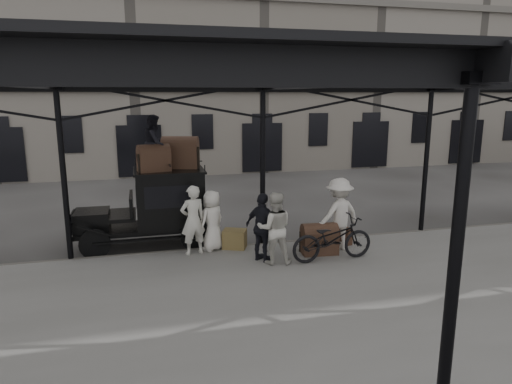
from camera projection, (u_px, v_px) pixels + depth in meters
The scene contains 18 objects.
ground at pixel (284, 275), 10.82m from camera, with size 120.00×120.00×0.00m, color #383533.
platform at pixel (316, 310), 8.91m from camera, with size 28.00×8.00×0.15m, color slate.
canopy at pixel (317, 72), 8.22m from camera, with size 22.50×9.00×4.74m.
building_frontage at pixel (191, 45), 26.41m from camera, with size 64.00×8.00×14.00m, color slate.
taxi at pixel (159, 204), 12.70m from camera, with size 3.65×1.55×2.18m.
porter_left at pixel (193, 220), 11.64m from camera, with size 0.66×0.43×1.81m, color beige.
porter_midleft at pixel (275, 228), 11.01m from camera, with size 0.86×0.67×1.77m, color beige.
porter_centre at pixel (212, 220), 11.98m from camera, with size 0.78×0.51×1.60m, color silver.
porter_official at pixel (263, 227), 11.16m from camera, with size 1.01×0.42×1.72m, color black.
porter_right at pixel (339, 215), 11.93m from camera, with size 1.25×0.72×1.94m, color silver.
bicycle at pixel (332, 239), 11.27m from camera, with size 0.74×2.12×1.11m, color black.
porter_roof at pixel (155, 143), 12.24m from camera, with size 0.73×0.57×1.50m, color black.
steamer_trunk_roof_near at pixel (154, 160), 12.18m from camera, with size 0.82×0.50×0.60m, color #472E20, non-canonical shape.
steamer_trunk_roof_far at pixel (180, 155), 12.77m from camera, with size 1.00×0.61×0.73m, color #472E20, non-canonical shape.
steamer_trunk_platform at pixel (319, 241), 11.81m from camera, with size 0.91×0.56×0.67m, color #472E20, non-canonical shape.
wicker_hamper at pixel (235, 239), 12.23m from camera, with size 0.60×0.45×0.50m, color olive.
suitcase_upright at pixel (345, 235), 12.69m from camera, with size 0.15×0.60×0.45m, color #472E20.
suitcase_flat at pixel (325, 237), 12.52m from camera, with size 0.60×0.15×0.40m, color #472E20.
Camera 1 is at (-3.16, -9.69, 4.20)m, focal length 32.00 mm.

